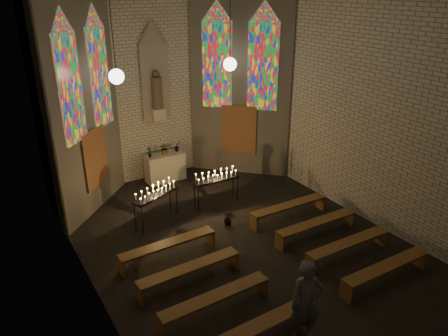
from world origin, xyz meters
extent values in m
plane|color=black|center=(0.00, 0.00, 0.00)|extent=(12.00, 12.00, 0.00)
cube|color=beige|center=(0.00, 6.00, 3.50)|extent=(8.00, 0.02, 7.00)
cube|color=beige|center=(-4.00, 0.00, 3.50)|extent=(0.02, 12.00, 7.00)
cube|color=beige|center=(4.00, 0.00, 3.50)|extent=(0.02, 12.00, 7.00)
cube|color=beige|center=(-2.75, 4.75, 3.50)|extent=(2.72, 2.72, 7.00)
cube|color=beige|center=(2.75, 4.75, 3.50)|extent=(2.72, 2.72, 7.00)
cube|color=#4C3F8C|center=(-3.21, 4.06, 4.00)|extent=(0.78, 0.78, 3.00)
cube|color=#4C3F8C|center=(-2.06, 5.21, 4.00)|extent=(0.78, 0.78, 3.00)
cube|color=#4C3F8C|center=(2.06, 5.21, 4.00)|extent=(0.78, 0.78, 3.00)
cube|color=#4C3F8C|center=(3.21, 4.06, 4.00)|extent=(0.78, 0.78, 3.00)
cube|color=brown|center=(-2.63, 4.63, 1.70)|extent=(0.95, 0.95, 1.80)
cube|color=brown|center=(2.63, 4.63, 1.70)|extent=(0.95, 0.95, 1.80)
cube|color=gray|center=(0.00, 5.92, 3.50)|extent=(1.00, 0.12, 2.60)
cone|color=gray|center=(0.00, 5.92, 5.15)|extent=(1.00, 1.00, 0.80)
cube|color=beige|center=(0.00, 5.78, 2.40)|extent=(0.45, 0.30, 0.40)
cylinder|color=brown|center=(0.00, 5.78, 3.15)|extent=(0.36, 0.36, 1.10)
sphere|color=brown|center=(0.00, 5.78, 3.80)|extent=(0.26, 0.26, 0.26)
sphere|color=white|center=(-1.90, 4.10, 4.20)|extent=(0.44, 0.44, 0.44)
cylinder|color=black|center=(-1.90, 4.10, 5.60)|extent=(0.02, 0.02, 2.80)
sphere|color=white|center=(1.90, 4.10, 4.20)|extent=(0.44, 0.44, 0.44)
cylinder|color=black|center=(1.90, 4.10, 5.60)|extent=(0.02, 0.02, 2.80)
cube|color=beige|center=(0.00, 5.45, 0.50)|extent=(1.40, 0.60, 1.00)
imported|color=#4C723F|center=(-0.55, 5.46, 1.20)|extent=(0.24, 0.19, 0.39)
imported|color=#4C723F|center=(0.05, 5.49, 1.21)|extent=(0.49, 0.46, 0.43)
imported|color=#4C723F|center=(0.53, 5.50, 1.18)|extent=(0.23, 0.21, 0.37)
imported|color=#4C723F|center=(0.24, 1.55, 0.21)|extent=(0.24, 0.24, 0.42)
cube|color=black|center=(-1.48, 2.80, 0.89)|extent=(1.58, 0.92, 0.05)
cylinder|color=black|center=(-2.10, 2.39, 0.44)|extent=(0.03, 0.03, 0.87)
cylinder|color=black|center=(-0.75, 2.93, 0.44)|extent=(0.03, 0.03, 0.87)
cylinder|color=black|center=(-2.21, 2.66, 0.44)|extent=(0.03, 0.03, 0.87)
cylinder|color=black|center=(-0.86, 3.20, 0.44)|extent=(0.03, 0.03, 0.87)
cube|color=black|center=(0.62, 2.87, 0.87)|extent=(1.52, 0.43, 0.05)
cylinder|color=black|center=(-0.09, 2.76, 0.42)|extent=(0.03, 0.03, 0.85)
cylinder|color=black|center=(1.32, 2.70, 0.42)|extent=(0.03, 0.03, 0.85)
cylinder|color=black|center=(-0.08, 3.04, 0.42)|extent=(0.03, 0.03, 0.85)
cylinder|color=black|center=(1.34, 2.98, 0.42)|extent=(0.03, 0.03, 0.85)
cube|color=brown|center=(-2.00, 0.88, 0.47)|extent=(2.61, 0.41, 0.06)
cube|color=brown|center=(-3.27, 0.85, 0.23)|extent=(0.07, 0.37, 0.47)
cube|color=brown|center=(-0.73, 0.90, 0.23)|extent=(0.07, 0.37, 0.47)
cube|color=brown|center=(2.00, 0.88, 0.47)|extent=(2.61, 0.41, 0.06)
cube|color=brown|center=(0.73, 0.90, 0.23)|extent=(0.07, 0.37, 0.47)
cube|color=brown|center=(3.27, 0.85, 0.23)|extent=(0.07, 0.37, 0.47)
cube|color=brown|center=(-2.00, -0.32, 0.47)|extent=(2.61, 0.41, 0.06)
cube|color=brown|center=(-3.27, -0.35, 0.23)|extent=(0.07, 0.37, 0.47)
cube|color=brown|center=(-0.73, -0.30, 0.23)|extent=(0.07, 0.37, 0.47)
cube|color=brown|center=(2.00, -0.32, 0.47)|extent=(2.61, 0.41, 0.06)
cube|color=brown|center=(0.73, -0.30, 0.23)|extent=(0.07, 0.37, 0.47)
cube|color=brown|center=(3.27, -0.35, 0.23)|extent=(0.07, 0.37, 0.47)
cube|color=brown|center=(-2.00, -1.52, 0.47)|extent=(2.61, 0.41, 0.06)
cube|color=brown|center=(-3.27, -1.55, 0.23)|extent=(0.07, 0.37, 0.47)
cube|color=brown|center=(-0.73, -1.50, 0.23)|extent=(0.07, 0.37, 0.47)
cube|color=brown|center=(2.00, -1.52, 0.47)|extent=(2.61, 0.41, 0.06)
cube|color=brown|center=(0.73, -1.50, 0.23)|extent=(0.07, 0.37, 0.47)
cube|color=brown|center=(3.27, -1.55, 0.23)|extent=(0.07, 0.37, 0.47)
cube|color=brown|center=(-2.00, -2.72, 0.47)|extent=(2.61, 0.41, 0.06)
cube|color=brown|center=(-0.73, -2.70, 0.23)|extent=(0.07, 0.37, 0.47)
cube|color=brown|center=(2.00, -2.72, 0.47)|extent=(2.61, 0.41, 0.06)
cube|color=brown|center=(0.73, -2.70, 0.23)|extent=(0.07, 0.37, 0.47)
cube|color=brown|center=(3.27, -2.75, 0.23)|extent=(0.07, 0.37, 0.47)
imported|color=#484951|center=(-0.88, -3.10, 0.92)|extent=(0.77, 0.62, 1.84)
camera|label=1|loc=(-5.76, -8.01, 6.68)|focal=35.00mm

